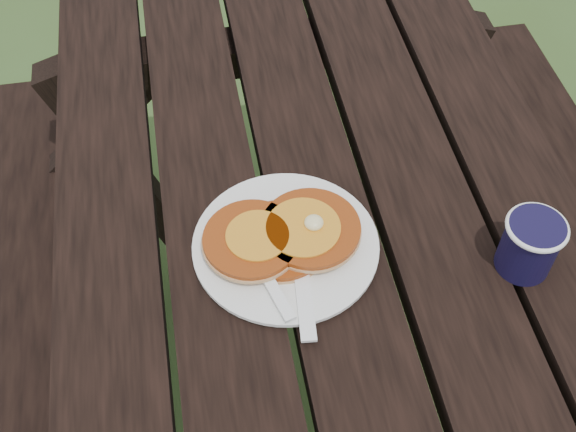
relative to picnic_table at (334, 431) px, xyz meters
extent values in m
cube|color=black|center=(0.00, 0.00, 0.36)|extent=(0.75, 1.80, 0.04)
cylinder|color=white|center=(-0.06, 0.12, 0.39)|extent=(0.28, 0.28, 0.01)
cylinder|color=#993E11|center=(-0.07, 0.12, 0.40)|extent=(0.13, 0.13, 0.01)
cylinder|color=#993E11|center=(-0.11, 0.12, 0.41)|extent=(0.13, 0.13, 0.01)
cylinder|color=#993E11|center=(-0.03, 0.12, 0.41)|extent=(0.14, 0.14, 0.01)
cylinder|color=#C1791B|center=(-0.04, 0.12, 0.42)|extent=(0.10, 0.10, 0.00)
ellipsoid|color=#F4E59E|center=(-0.02, 0.12, 0.42)|extent=(0.03, 0.03, 0.02)
cube|color=white|center=(-0.05, 0.05, 0.39)|extent=(0.04, 0.18, 0.00)
cylinder|color=black|center=(0.25, 0.03, 0.43)|extent=(0.07, 0.07, 0.09)
torus|color=white|center=(0.25, 0.03, 0.46)|extent=(0.08, 0.08, 0.01)
cylinder|color=black|center=(0.25, 0.03, 0.46)|extent=(0.06, 0.06, 0.01)
camera|label=1|loc=(-0.16, -0.45, 1.18)|focal=45.00mm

